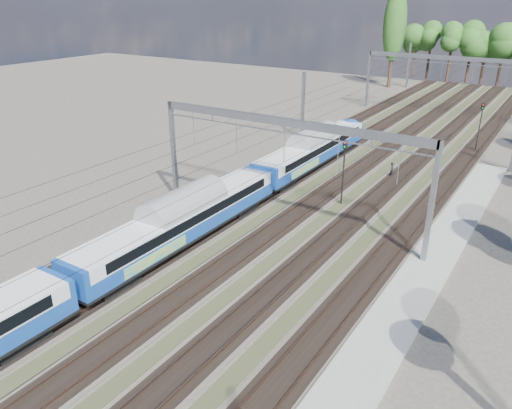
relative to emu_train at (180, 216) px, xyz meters
The scene contains 9 objects.
track_bed 23.00m from the emu_train, 78.66° to the left, with size 21.00×130.00×0.34m.
platform 16.88m from the emu_train, ahead, with size 3.00×70.00×0.30m, color gray.
catenary 30.73m from the emu_train, 80.88° to the left, with size 25.65×130.00×9.00m.
tree_belt 70.75m from the emu_train, 80.39° to the left, with size 40.46×99.56×11.77m.
poplar 76.64m from the emu_train, 97.55° to the left, with size 4.40×4.40×19.04m.
emu_train is the anchor object (origin of this frame).
worker 25.17m from the emu_train, 71.05° to the left, with size 0.58×0.38×1.59m, color black.
signal_near 15.80m from the emu_train, 64.86° to the left, with size 0.42×0.38×5.95m.
signal_far 40.60m from the emu_train, 70.31° to the left, with size 0.41×0.38×5.79m.
Camera 1 is at (18.29, -2.43, 17.77)m, focal length 35.00 mm.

